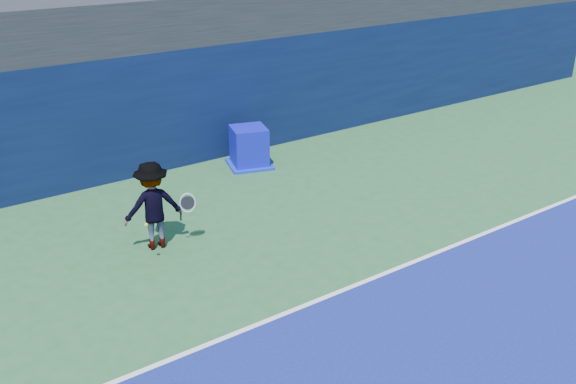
{
  "coord_description": "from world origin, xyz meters",
  "views": [
    {
      "loc": [
        -6.01,
        -4.27,
        6.04
      ],
      "look_at": [
        0.64,
        5.2,
        1.0
      ],
      "focal_mm": 40.0,
      "sensor_mm": 36.0,
      "label": 1
    }
  ],
  "objects": [
    {
      "name": "baseline",
      "position": [
        0.0,
        3.0,
        0.01
      ],
      "size": [
        24.0,
        0.1,
        0.01
      ],
      "primitive_type": "cube",
      "color": "white",
      "rests_on": "ground"
    },
    {
      "name": "equipment_cart",
      "position": [
        2.14,
        9.08,
        0.47
      ],
      "size": [
        1.35,
        1.35,
        1.03
      ],
      "color": "#0D0EBB",
      "rests_on": "ground"
    },
    {
      "name": "tennis_player",
      "position": [
        -1.71,
        6.38,
        0.88
      ],
      "size": [
        1.37,
        0.83,
        1.77
      ],
      "color": "white",
      "rests_on": "ground"
    },
    {
      "name": "back_wall_assembly",
      "position": [
        -0.0,
        10.5,
        1.5
      ],
      "size": [
        36.0,
        1.03,
        3.0
      ],
      "color": "#091436",
      "rests_on": "ground"
    },
    {
      "name": "tennis_ball",
      "position": [
        -2.14,
        5.72,
        0.86
      ],
      "size": [
        0.07,
        0.07,
        0.07
      ],
      "color": "#D0D217",
      "rests_on": "ground"
    },
    {
      "name": "stadium_band",
      "position": [
        0.0,
        11.5,
        3.6
      ],
      "size": [
        36.0,
        3.0,
        1.2
      ],
      "primitive_type": "cube",
      "color": "black",
      "rests_on": "back_wall_assembly"
    }
  ]
}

